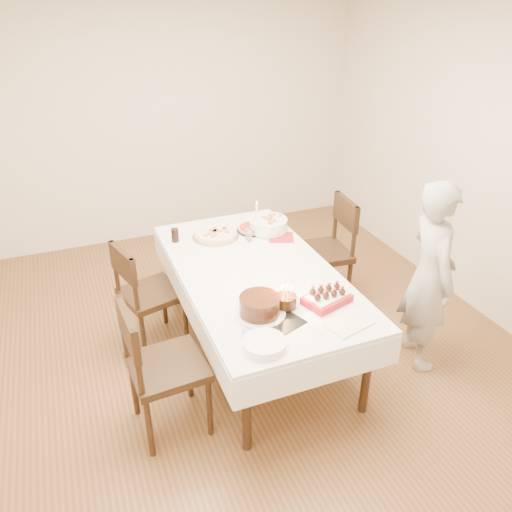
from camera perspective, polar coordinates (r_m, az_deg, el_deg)
name	(u,v)px	position (r m, az deg, el deg)	size (l,w,h in m)	color
floor	(244,352)	(4.22, -1.41, -10.88)	(5.00, 5.00, 0.00)	brown
wall_back	(163,122)	(5.83, -10.55, 14.84)	(4.50, 0.04, 2.70)	beige
wall_right	(489,163)	(4.75, 25.12, 9.58)	(0.04, 5.00, 2.70)	beige
dining_table	(256,310)	(4.04, 0.00, -6.23)	(1.14, 2.14, 0.75)	white
chair_right_savory	(321,252)	(4.63, 7.44, 0.40)	(0.53, 0.53, 1.03)	black
chair_left_savory	(151,294)	(4.15, -11.86, -4.24)	(0.49, 0.49, 0.95)	black
chair_left_dessert	(167,367)	(3.36, -10.08, -12.37)	(0.51, 0.51, 1.00)	black
person	(430,277)	(3.96, 19.23, -2.24)	(0.55, 0.36, 1.52)	#9F9A96
pizza_white	(216,235)	(4.34, -4.64, 2.39)	(0.41, 0.41, 0.04)	beige
pizza_pepperoni	(252,229)	(4.45, -0.42, 3.15)	(0.28, 0.28, 0.04)	red
red_placemat	(281,238)	(4.34, 2.88, 2.11)	(0.21, 0.21, 0.01)	#B21E1E
pasta_bowl	(268,225)	(4.43, 1.40, 3.61)	(0.34, 0.34, 0.11)	white
taper_candle	(257,218)	(4.31, 0.08, 4.33)	(0.07, 0.07, 0.33)	white
shaker_pair	(250,236)	(4.25, -0.74, 2.35)	(0.09, 0.09, 0.11)	white
cola_glass	(175,235)	(4.30, -9.24, 2.35)	(0.06, 0.06, 0.12)	black
layer_cake	(260,306)	(3.30, 0.42, -5.72)	(0.35, 0.35, 0.14)	#381A0E
cake_board	(277,321)	(3.28, 2.46, -7.47)	(0.28, 0.28, 0.01)	black
birthday_cake	(286,297)	(3.37, 3.47, -4.67)	(0.14, 0.14, 0.15)	#351E0E
strawberry_box	(327,298)	(3.47, 8.11, -4.75)	(0.31, 0.21, 0.08)	maroon
box_lid	(349,324)	(3.30, 10.53, -7.69)	(0.29, 0.19, 0.02)	beige
plate_stack	(264,344)	(3.04, 0.96, -10.03)	(0.27, 0.27, 0.06)	white
china_plate	(256,334)	(3.16, 0.03, -8.92)	(0.19, 0.19, 0.01)	white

